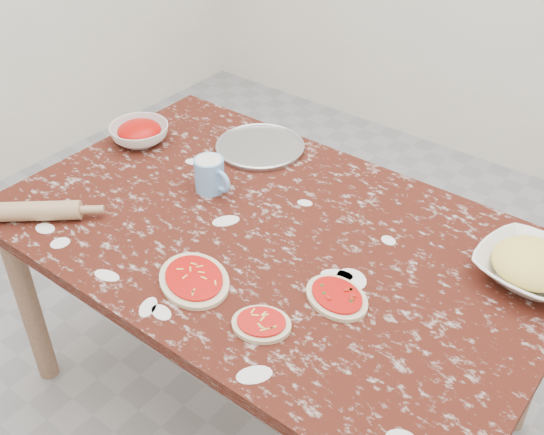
{
  "coord_description": "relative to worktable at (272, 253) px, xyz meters",
  "views": [
    {
      "loc": [
        0.9,
        -1.16,
        1.9
      ],
      "look_at": [
        0.0,
        0.0,
        0.8
      ],
      "focal_mm": 42.71,
      "sensor_mm": 36.0,
      "label": 1
    }
  ],
  "objects": [
    {
      "name": "ground",
      "position": [
        0.0,
        0.0,
        -0.67
      ],
      "size": [
        4.0,
        4.0,
        0.0
      ],
      "primitive_type": "plane",
      "color": "gray"
    },
    {
      "name": "worktable",
      "position": [
        0.0,
        0.0,
        0.0
      ],
      "size": [
        1.6,
        1.0,
        0.75
      ],
      "color": "#3A130C",
      "rests_on": "ground"
    },
    {
      "name": "pizza_tray",
      "position": [
        -0.32,
        0.34,
        0.09
      ],
      "size": [
        0.39,
        0.39,
        0.01
      ],
      "primitive_type": "cylinder",
      "rotation": [
        0.0,
        0.0,
        0.39
      ],
      "color": "#B2B2B7",
      "rests_on": "worktable"
    },
    {
      "name": "sauce_bowl",
      "position": [
        -0.68,
        0.12,
        0.11
      ],
      "size": [
        0.24,
        0.24,
        0.06
      ],
      "primitive_type": "imported",
      "rotation": [
        0.0,
        0.0,
        0.22
      ],
      "color": "white",
      "rests_on": "worktable"
    },
    {
      "name": "cheese_bowl",
      "position": [
        0.65,
        0.25,
        0.12
      ],
      "size": [
        0.3,
        0.3,
        0.07
      ],
      "primitive_type": "imported",
      "rotation": [
        0.0,
        0.0,
        -0.13
      ],
      "color": "white",
      "rests_on": "worktable"
    },
    {
      "name": "flour_mug",
      "position": [
        -0.28,
        0.05,
        0.14
      ],
      "size": [
        0.14,
        0.09,
        0.11
      ],
      "color": "#72AAE6",
      "rests_on": "worktable"
    },
    {
      "name": "pizza_left",
      "position": [
        -0.03,
        -0.3,
        0.09
      ],
      "size": [
        0.28,
        0.25,
        0.02
      ],
      "color": "beige",
      "rests_on": "worktable"
    },
    {
      "name": "pizza_mid",
      "position": [
        0.21,
        -0.31,
        0.09
      ],
      "size": [
        0.18,
        0.17,
        0.02
      ],
      "color": "beige",
      "rests_on": "worktable"
    },
    {
      "name": "pizza_right",
      "position": [
        0.3,
        -0.12,
        0.09
      ],
      "size": [
        0.21,
        0.18,
        0.02
      ],
      "color": "beige",
      "rests_on": "worktable"
    },
    {
      "name": "rolling_pin",
      "position": [
        -0.59,
        -0.39,
        0.11
      ],
      "size": [
        0.26,
        0.23,
        0.06
      ],
      "primitive_type": "cylinder",
      "rotation": [
        0.0,
        1.57,
        0.71
      ],
      "color": "tan",
      "rests_on": "worktable"
    }
  ]
}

